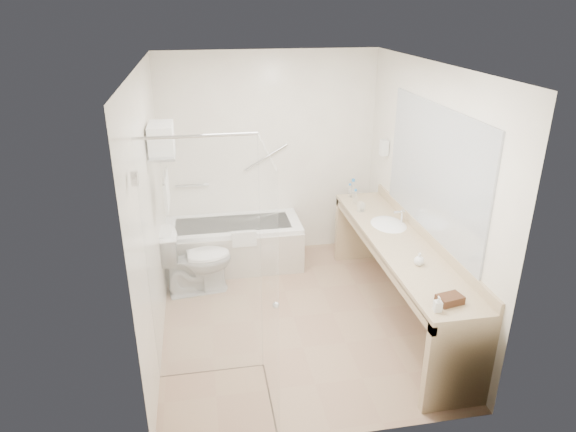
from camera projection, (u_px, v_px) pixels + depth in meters
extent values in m
plane|color=tan|center=(293.00, 317.00, 5.27)|extent=(3.20, 3.20, 0.00)
cube|color=silver|center=(294.00, 65.00, 4.30)|extent=(2.60, 3.20, 0.10)
cube|color=white|center=(269.00, 156.00, 6.24)|extent=(2.60, 0.10, 2.50)
cube|color=white|center=(339.00, 292.00, 3.34)|extent=(2.60, 0.10, 2.50)
cube|color=white|center=(151.00, 213.00, 4.58)|extent=(0.10, 3.20, 2.50)
cube|color=white|center=(425.00, 195.00, 5.00)|extent=(0.10, 3.20, 2.50)
cube|color=white|center=(234.00, 244.00, 6.22)|extent=(1.60, 0.70, 0.55)
cube|color=beige|center=(236.00, 259.00, 5.90)|extent=(1.60, 0.02, 0.50)
cube|color=silver|center=(244.00, 239.00, 5.83)|extent=(0.28, 0.06, 0.18)
cylinder|color=silver|center=(192.00, 185.00, 6.17)|extent=(0.40, 0.03, 0.03)
cylinder|color=silver|center=(266.00, 157.00, 6.20)|extent=(0.53, 0.03, 0.33)
cube|color=silver|center=(205.00, 265.00, 4.09)|extent=(0.90, 0.01, 2.10)
cube|color=silver|center=(269.00, 289.00, 3.76)|extent=(0.02, 0.90, 2.10)
cylinder|color=silver|center=(196.00, 136.00, 3.69)|extent=(0.90, 0.02, 0.02)
sphere|color=silver|center=(276.00, 305.00, 3.65)|extent=(0.05, 0.05, 0.05)
cylinder|color=silver|center=(135.00, 179.00, 3.27)|extent=(0.04, 0.10, 0.10)
cube|color=silver|center=(163.00, 153.00, 4.74)|extent=(0.24, 0.55, 0.02)
cylinder|color=silver|center=(165.00, 175.00, 4.83)|extent=(0.02, 0.55, 0.02)
cube|color=silver|center=(166.00, 191.00, 4.89)|extent=(0.03, 0.42, 0.32)
cube|color=silver|center=(162.00, 147.00, 4.72)|extent=(0.22, 0.40, 0.08)
cube|color=silver|center=(161.00, 138.00, 4.69)|extent=(0.22, 0.40, 0.08)
cube|color=silver|center=(160.00, 128.00, 4.66)|extent=(0.22, 0.40, 0.08)
cube|color=tan|center=(400.00, 243.00, 4.98)|extent=(0.55, 2.70, 0.05)
cube|color=tan|center=(426.00, 234.00, 4.99)|extent=(0.03, 2.70, 0.10)
cube|color=tan|center=(374.00, 250.00, 4.96)|extent=(0.04, 2.70, 0.08)
cube|color=tan|center=(458.00, 366.00, 3.96)|extent=(0.55, 0.08, 0.80)
cube|color=tan|center=(358.00, 229.00, 6.33)|extent=(0.55, 0.08, 0.80)
ellipsoid|color=white|center=(388.00, 227.00, 5.35)|extent=(0.40, 0.52, 0.14)
cylinder|color=silver|center=(402.00, 216.00, 5.33)|extent=(0.03, 0.03, 0.14)
cube|color=#A7ACB3|center=(434.00, 170.00, 4.74)|extent=(0.02, 2.00, 1.20)
cube|color=silver|center=(384.00, 147.00, 5.86)|extent=(0.08, 0.10, 0.18)
imported|color=white|center=(196.00, 260.00, 5.61)|extent=(0.82, 0.53, 0.76)
cube|color=#4A2C1A|center=(450.00, 299.00, 3.94)|extent=(0.22, 0.16, 0.06)
imported|color=silver|center=(437.00, 308.00, 3.84)|extent=(0.07, 0.13, 0.06)
imported|color=silver|center=(419.00, 260.00, 4.50)|extent=(0.09, 0.12, 0.09)
cylinder|color=silver|center=(355.00, 198.00, 5.84)|extent=(0.06, 0.06, 0.16)
cylinder|color=#247DD1|center=(356.00, 190.00, 5.81)|extent=(0.03, 0.03, 0.02)
cylinder|color=silver|center=(353.00, 189.00, 6.05)|extent=(0.07, 0.07, 0.19)
cylinder|color=#247DD1|center=(353.00, 180.00, 6.01)|extent=(0.04, 0.04, 0.03)
cylinder|color=silver|center=(350.00, 191.00, 6.05)|extent=(0.05, 0.05, 0.15)
cylinder|color=#247DD1|center=(350.00, 184.00, 6.02)|extent=(0.03, 0.03, 0.02)
cylinder|color=silver|center=(363.00, 208.00, 5.66)|extent=(0.08, 0.08, 0.08)
cylinder|color=silver|center=(361.00, 207.00, 5.65)|extent=(0.09, 0.09, 0.10)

